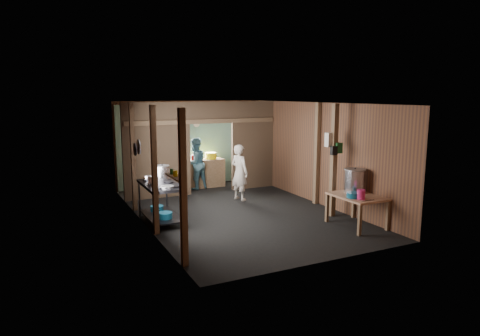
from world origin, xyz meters
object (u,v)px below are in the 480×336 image
stove_pot_large (162,173)px  stock_pot (355,181)px  pink_bucket (361,194)px  prep_table (356,211)px  cook (240,172)px  gas_range (161,203)px  yellow_tub (211,156)px

stove_pot_large → stock_pot: size_ratio=0.63×
pink_bucket → stock_pot: bearing=61.5°
prep_table → cook: cook is taller
stove_pot_large → pink_bucket: 4.41m
cook → stock_pot: bearing=-174.5°
stove_pot_large → pink_bucket: (3.39, -2.81, -0.26)m
gas_range → yellow_tub: yellow_tub is taller
gas_range → pink_bucket: (3.56, -2.34, 0.33)m
pink_bucket → cook: 3.64m
stock_pot → yellow_tub: bearing=106.8°
prep_table → cook: bearing=111.5°
gas_range → cook: size_ratio=1.00×
prep_table → cook: 3.45m
stock_pot → pink_bucket: 0.66m
stove_pot_large → yellow_tub: (2.24, 2.59, -0.08)m
prep_table → yellow_tub: (-1.30, 5.11, 0.61)m
stock_pot → cook: size_ratio=0.36×
gas_range → stove_pot_large: (0.17, 0.47, 0.59)m
prep_table → stove_pot_large: stove_pot_large is taller
gas_range → cook: 2.72m
pink_bucket → yellow_tub: 5.53m
gas_range → pink_bucket: 4.27m
stock_pot → cook: cook is taller
gas_range → prep_table: size_ratio=1.31×
pink_bucket → stove_pot_large: bearing=140.3°
pink_bucket → cook: cook is taller
prep_table → stove_pot_large: 4.40m
prep_table → yellow_tub: yellow_tub is taller
gas_range → stove_pot_large: size_ratio=4.38×
pink_bucket → cook: bearing=107.6°
gas_range → stock_pot: (3.86, -1.77, 0.48)m
stove_pot_large → stock_pot: stove_pot_large is taller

